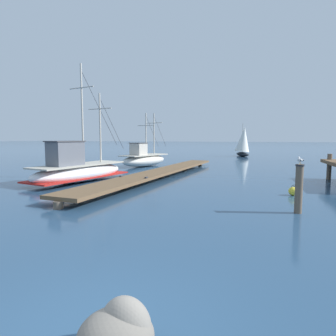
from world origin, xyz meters
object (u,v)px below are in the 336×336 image
fishing_boat_0 (144,159)px  distant_sailboat (243,142)px  mooring_piling (299,188)px  mooring_buoy (293,191)px  perched_seagull (300,160)px  fishing_boat_1 (78,170)px  shore_rock_mid_cluster (119,333)px

fishing_boat_0 → distant_sailboat: bearing=68.9°
mooring_piling → mooring_buoy: bearing=90.1°
fishing_boat_0 → mooring_buoy: fishing_boat_0 is taller
perched_seagull → mooring_piling: bearing=111.2°
distant_sailboat → fishing_boat_1: bearing=-103.2°
fishing_boat_0 → fishing_boat_1: 10.21m
mooring_piling → distant_sailboat: size_ratio=0.37×
mooring_buoy → shore_rock_mid_cluster: bearing=-102.0°
mooring_piling → mooring_buoy: mooring_piling is taller
distant_sailboat → shore_rock_mid_cluster: bearing=-85.9°
perched_seagull → distant_sailboat: bearing=99.6°
shore_rock_mid_cluster → distant_sailboat: size_ratio=0.27×
shore_rock_mid_cluster → mooring_buoy: bearing=78.0°
mooring_piling → perched_seagull: perched_seagull is taller
fishing_boat_0 → distant_sailboat: (7.09, 18.34, 1.43)m
mooring_piling → shore_rock_mid_cluster: bearing=-106.8°
mooring_buoy → distant_sailboat: (-5.37, 28.51, 1.93)m
mooring_piling → shore_rock_mid_cluster: mooring_piling is taller
fishing_boat_0 → mooring_piling: bearing=-47.5°
perched_seagull → distant_sailboat: (-5.38, 31.93, 0.23)m
fishing_boat_1 → mooring_piling: 12.51m
fishing_boat_1 → perched_seagull: 12.57m
shore_rock_mid_cluster → mooring_piling: bearing=73.2°
mooring_piling → distant_sailboat: distant_sailboat is taller
shore_rock_mid_cluster → mooring_buoy: shore_rock_mid_cluster is taller
fishing_boat_0 → mooring_buoy: 16.09m
mooring_piling → fishing_boat_0: bearing=132.5°
mooring_piling → distant_sailboat: 32.40m
distant_sailboat → mooring_piling: bearing=-80.4°
fishing_boat_1 → mooring_buoy: 12.05m
perched_seagull → distant_sailboat: 32.38m
mooring_buoy → fishing_boat_0: bearing=140.8°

